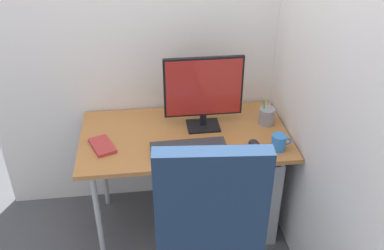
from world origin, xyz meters
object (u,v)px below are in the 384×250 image
Objects in this scene: filing_cabinet at (236,186)px; notebook at (102,146)px; monitor at (204,90)px; pen_holder at (267,116)px; keyboard at (189,149)px; mouse at (254,144)px; office_chair at (208,247)px; coffee_mug at (279,142)px.

filing_cabinet is 0.90m from notebook.
pen_holder is (0.39, -0.02, -0.19)m from monitor.
mouse reaches higher than keyboard.
mouse is at bearing -119.42° from pen_holder.
monitor reaches higher than keyboard.
notebook is at bearing -172.00° from pen_holder.
office_chair is 1.01m from pen_holder.
filing_cabinet is 3.23× the size of notebook.
coffee_mug is at bearing -30.32° from notebook.
notebook is 1.00m from coffee_mug.
keyboard is 0.37m from mouse.
filing_cabinet is at bearing 23.18° from keyboard.
filing_cabinet is 0.44m from mouse.
monitor is 2.76× the size of pen_holder.
filing_cabinet is 6.19× the size of mouse.
coffee_mug is at bearing -5.77° from keyboard.
keyboard is 2.26× the size of notebook.
pen_holder is 0.88× the size of notebook.
notebook is at bearing -176.83° from filing_cabinet.
monitor reaches higher than mouse.
monitor is at bearing 83.15° from office_chair.
office_chair is at bearing -77.79° from notebook.
office_chair is 0.89m from filing_cabinet.
keyboard is (-0.12, -0.25, -0.23)m from monitor.
office_chair is 0.64m from keyboard.
notebook is at bearing 169.08° from keyboard.
pen_holder reaches higher than keyboard.
office_chair is 0.77m from coffee_mug.
keyboard is at bearing 179.24° from mouse.
mouse is at bearing 162.73° from coffee_mug.
monitor is 4.67× the size of mouse.
monitor is at bearing 150.87° from filing_cabinet.
coffee_mug is at bearing -46.63° from filing_cabinet.
keyboard is at bearing -155.42° from pen_holder.
keyboard is at bearing -114.77° from monitor.
notebook is (-0.48, 0.09, -0.00)m from keyboard.
keyboard reaches higher than filing_cabinet.
pen_holder reaches higher than coffee_mug.
monitor is at bearing 134.98° from mouse.
keyboard is 2.55× the size of pen_holder.
monitor is at bearing 65.23° from keyboard.
office_chair is 10.73× the size of coffee_mug.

